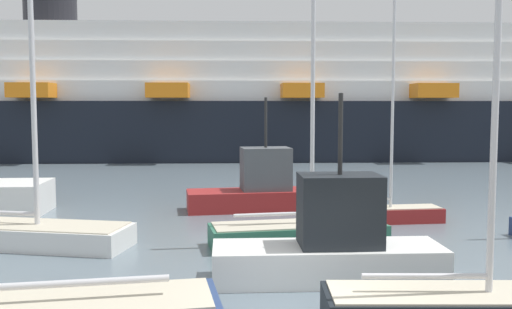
{
  "coord_description": "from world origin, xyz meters",
  "views": [
    {
      "loc": [
        -1.84,
        -10.91,
        4.32
      ],
      "look_at": [
        0.0,
        15.61,
        2.07
      ],
      "focal_mm": 40.21,
      "sensor_mm": 36.0,
      "label": 1
    }
  ],
  "objects_px": {
    "fishing_boat_2": "(261,189)",
    "cruise_ship": "(234,100)",
    "sailboat_6": "(298,230)",
    "sailboat_0": "(381,211)",
    "fishing_boat_3": "(332,244)",
    "sailboat_5": "(466,301)",
    "sailboat_3": "(23,309)",
    "sailboat_2": "(22,229)"
  },
  "relations": [
    {
      "from": "fishing_boat_2",
      "to": "cruise_ship",
      "type": "relative_size",
      "value": 0.07
    },
    {
      "from": "fishing_boat_3",
      "to": "sailboat_6",
      "type": "bearing_deg",
      "value": 95.92
    },
    {
      "from": "sailboat_2",
      "to": "fishing_boat_2",
      "type": "distance_m",
      "value": 9.71
    },
    {
      "from": "fishing_boat_3",
      "to": "sailboat_5",
      "type": "bearing_deg",
      "value": -55.41
    },
    {
      "from": "fishing_boat_2",
      "to": "sailboat_2",
      "type": "bearing_deg",
      "value": -149.51
    },
    {
      "from": "sailboat_6",
      "to": "fishing_boat_3",
      "type": "height_order",
      "value": "sailboat_6"
    },
    {
      "from": "sailboat_5",
      "to": "sailboat_6",
      "type": "xyz_separation_m",
      "value": [
        -2.39,
        6.65,
        -0.01
      ]
    },
    {
      "from": "fishing_boat_2",
      "to": "fishing_boat_3",
      "type": "xyz_separation_m",
      "value": [
        0.99,
        -9.81,
        0.02
      ]
    },
    {
      "from": "fishing_boat_2",
      "to": "sailboat_0",
      "type": "bearing_deg",
      "value": -39.74
    },
    {
      "from": "cruise_ship",
      "to": "sailboat_3",
      "type": "bearing_deg",
      "value": -95.78
    },
    {
      "from": "sailboat_6",
      "to": "cruise_ship",
      "type": "relative_size",
      "value": 0.12
    },
    {
      "from": "sailboat_0",
      "to": "fishing_boat_3",
      "type": "bearing_deg",
      "value": -118.85
    },
    {
      "from": "sailboat_2",
      "to": "sailboat_6",
      "type": "relative_size",
      "value": 1.17
    },
    {
      "from": "sailboat_3",
      "to": "sailboat_5",
      "type": "distance_m",
      "value": 8.5
    },
    {
      "from": "sailboat_0",
      "to": "sailboat_6",
      "type": "relative_size",
      "value": 0.87
    },
    {
      "from": "sailboat_0",
      "to": "sailboat_2",
      "type": "distance_m",
      "value": 12.44
    },
    {
      "from": "sailboat_0",
      "to": "sailboat_5",
      "type": "height_order",
      "value": "sailboat_5"
    },
    {
      "from": "sailboat_6",
      "to": "cruise_ship",
      "type": "distance_m",
      "value": 32.16
    },
    {
      "from": "fishing_boat_3",
      "to": "fishing_boat_2",
      "type": "bearing_deg",
      "value": 96.54
    },
    {
      "from": "sailboat_6",
      "to": "fishing_boat_3",
      "type": "bearing_deg",
      "value": -92.19
    },
    {
      "from": "fishing_boat_2",
      "to": "sailboat_6",
      "type": "bearing_deg",
      "value": -89.18
    },
    {
      "from": "sailboat_0",
      "to": "sailboat_5",
      "type": "bearing_deg",
      "value": -100.32
    },
    {
      "from": "sailboat_0",
      "to": "sailboat_5",
      "type": "relative_size",
      "value": 0.83
    },
    {
      "from": "sailboat_5",
      "to": "fishing_boat_2",
      "type": "relative_size",
      "value": 1.7
    },
    {
      "from": "fishing_boat_3",
      "to": "cruise_ship",
      "type": "xyz_separation_m",
      "value": [
        -1.36,
        35.41,
        3.95
      ]
    },
    {
      "from": "cruise_ship",
      "to": "sailboat_6",
      "type": "bearing_deg",
      "value": -86.42
    },
    {
      "from": "sailboat_0",
      "to": "sailboat_3",
      "type": "relative_size",
      "value": 0.69
    },
    {
      "from": "sailboat_3",
      "to": "cruise_ship",
      "type": "height_order",
      "value": "cruise_ship"
    },
    {
      "from": "sailboat_2",
      "to": "cruise_ship",
      "type": "height_order",
      "value": "cruise_ship"
    },
    {
      "from": "sailboat_2",
      "to": "sailboat_3",
      "type": "relative_size",
      "value": 0.94
    },
    {
      "from": "sailboat_3",
      "to": "fishing_boat_3",
      "type": "xyz_separation_m",
      "value": [
        6.44,
        3.19,
        0.34
      ]
    },
    {
      "from": "fishing_boat_2",
      "to": "fishing_boat_3",
      "type": "relative_size",
      "value": 1.06
    },
    {
      "from": "sailboat_5",
      "to": "cruise_ship",
      "type": "xyz_separation_m",
      "value": [
        -3.42,
        38.49,
        4.37
      ]
    },
    {
      "from": "sailboat_6",
      "to": "sailboat_0",
      "type": "bearing_deg",
      "value": 35.49
    },
    {
      "from": "sailboat_5",
      "to": "cruise_ship",
      "type": "distance_m",
      "value": 38.89
    },
    {
      "from": "sailboat_2",
      "to": "cruise_ship",
      "type": "xyz_separation_m",
      "value": [
        7.51,
        31.27,
        4.32
      ]
    },
    {
      "from": "sailboat_2",
      "to": "fishing_boat_2",
      "type": "xyz_separation_m",
      "value": [
        7.88,
        5.67,
        0.35
      ]
    },
    {
      "from": "sailboat_0",
      "to": "fishing_boat_3",
      "type": "xyz_separation_m",
      "value": [
        -3.27,
        -6.89,
        0.47
      ]
    },
    {
      "from": "sailboat_0",
      "to": "fishing_boat_3",
      "type": "relative_size",
      "value": 1.5
    },
    {
      "from": "sailboat_5",
      "to": "fishing_boat_2",
      "type": "height_order",
      "value": "sailboat_5"
    },
    {
      "from": "sailboat_3",
      "to": "fishing_boat_3",
      "type": "distance_m",
      "value": 7.19
    },
    {
      "from": "sailboat_3",
      "to": "fishing_boat_2",
      "type": "bearing_deg",
      "value": -119.46
    }
  ]
}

